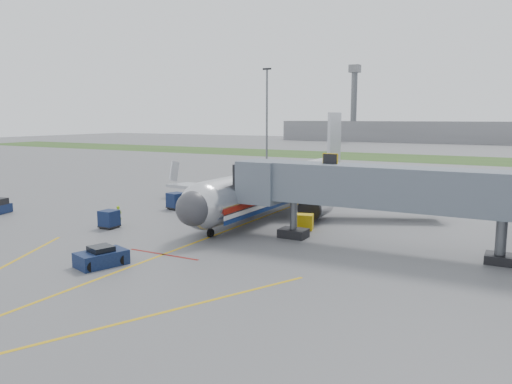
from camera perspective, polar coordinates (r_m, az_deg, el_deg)
The scene contains 16 objects.
ground at distance 39.20m, azimuth -6.84°, elevation -5.70°, with size 400.00×400.00×0.00m, color #565659.
grass_strip at distance 123.29m, azimuth 18.16°, elevation 3.67°, with size 300.00×25.00×0.01m, color #2D4C1E.
apron_markings at distance 33.67m, azimuth -14.21°, elevation -8.30°, with size 21.52×50.00×0.01m.
airliner at distance 51.65m, azimuth 2.93°, elevation 0.79°, with size 32.10×35.67×10.25m.
jet_bridge at distance 37.44m, azimuth 13.98°, elevation 0.40°, with size 25.30×4.00×6.90m.
light_mast_left at distance 113.57m, azimuth 1.25°, elevation 9.15°, with size 2.00×0.44×20.40m.
distant_terminal at distance 203.54m, azimuth 19.59°, elevation 6.50°, with size 120.00×14.00×8.00m, color slate.
control_tower at distance 205.66m, azimuth 11.14°, elevation 10.56°, with size 4.00×4.00×30.00m.
pushback_tug at distance 34.35m, azimuth -17.26°, elevation -7.15°, with size 2.78×3.57×1.31m.
baggage_tug at distance 56.27m, azimuth -27.21°, elevation -1.53°, with size 1.66×2.43×1.55m.
baggage_cart_a at distance 46.76m, azimuth -5.88°, elevation -2.39°, with size 1.70×1.70×1.52m.
baggage_cart_b at distance 45.46m, azimuth -16.44°, elevation -2.99°, with size 1.46×1.46×1.55m.
baggage_cart_c at distance 53.22m, azimuth -9.13°, elevation -1.00°, with size 1.95×1.95×1.72m.
belt_loader at distance 49.31m, azimuth -1.93°, elevation -2.16°, with size 1.98×3.80×1.79m.
ground_power_cart at distance 43.22m, azimuth 5.41°, elevation -3.43°, with size 1.92×1.53×1.35m.
ramp_worker at distance 46.24m, azimuth -15.45°, elevation -2.63°, with size 0.65×0.42×1.78m, color #9ED419.
Camera 1 is at (22.10, -30.91, 9.63)m, focal length 35.00 mm.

